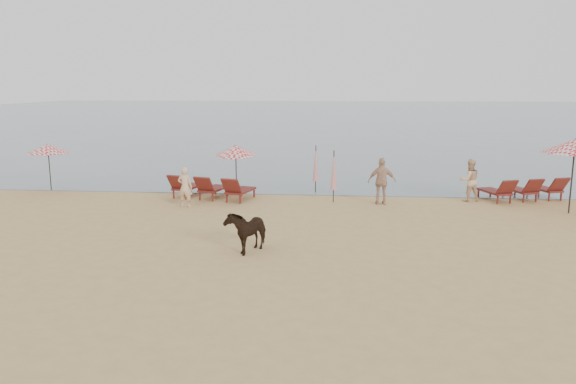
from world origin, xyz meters
name	(u,v)px	position (x,y,z in m)	size (l,w,h in m)	color
ground	(271,270)	(0.00, 0.00, 0.00)	(120.00, 120.00, 0.00)	tan
sea	(329,114)	(0.00, 80.00, 0.00)	(160.00, 140.00, 0.06)	#51606B
lounger_cluster_left	(211,187)	(-3.59, 8.87, 0.49)	(3.61, 2.67, 0.71)	maroon
lounger_cluster_right	(524,189)	(9.36, 9.78, 0.48)	(3.55, 2.77, 0.69)	maroon
umbrella_open_left_a	(48,149)	(-11.24, 10.08, 1.91)	(1.86, 1.86, 2.12)	black
umbrella_open_left_b	(236,150)	(-2.77, 10.24, 1.91)	(1.73, 1.77, 2.21)	black
umbrella_open_right	(575,146)	(10.30, 7.48, 2.51)	(2.29, 2.29, 2.79)	black
umbrella_closed_left	(316,164)	(0.71, 10.75, 1.29)	(0.26, 0.26, 2.10)	black
umbrella_closed_right	(334,170)	(1.52, 8.71, 1.30)	(0.26, 0.26, 2.12)	black
cow	(247,230)	(-0.88, 1.63, 0.62)	(0.67, 1.47, 1.24)	black
beachgoer_left	(185,187)	(-4.24, 7.24, 0.79)	(0.58, 0.38, 1.59)	#DCB389
beachgoer_right_a	(469,180)	(7.06, 9.39, 0.87)	(0.85, 0.66, 1.75)	#E4B78E
beachgoer_right_b	(382,181)	(3.44, 8.46, 0.93)	(1.09, 0.46, 1.87)	tan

